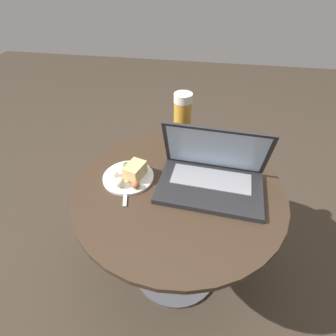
% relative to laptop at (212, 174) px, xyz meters
% --- Properties ---
extents(ground_plane, '(6.00, 6.00, 0.00)m').
position_rel_laptop_xyz_m(ground_plane, '(-0.11, -0.03, -0.57)').
color(ground_plane, '#382D23').
extents(table, '(0.73, 0.73, 0.53)m').
position_rel_laptop_xyz_m(table, '(-0.11, -0.03, -0.18)').
color(table, '#515156').
rests_on(table, ground_plane).
extents(laptop, '(0.36, 0.24, 0.22)m').
position_rel_laptop_xyz_m(laptop, '(0.00, 0.00, 0.00)').
color(laptop, '#232326').
rests_on(laptop, table).
extents(beer_glass, '(0.07, 0.07, 0.24)m').
position_rel_laptop_xyz_m(beer_glass, '(-0.13, 0.18, 0.08)').
color(beer_glass, gold).
rests_on(beer_glass, table).
extents(snack_plate, '(0.18, 0.18, 0.06)m').
position_rel_laptop_xyz_m(snack_plate, '(-0.28, -0.02, -0.03)').
color(snack_plate, silver).
rests_on(snack_plate, table).
extents(fork, '(0.06, 0.19, 0.00)m').
position_rel_laptop_xyz_m(fork, '(-0.29, -0.05, -0.04)').
color(fork, silver).
rests_on(fork, table).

